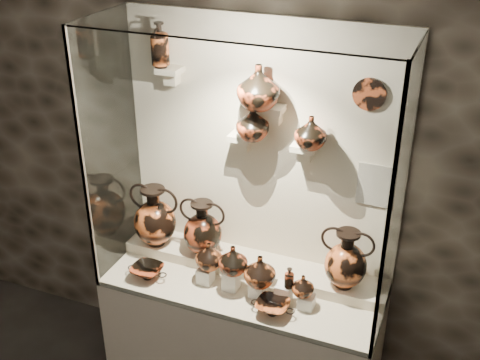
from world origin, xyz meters
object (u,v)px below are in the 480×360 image
at_px(jug_a, 209,256).
at_px(lekythos_small, 289,277).
at_px(ovoid_vase_b, 259,87).
at_px(lekythos_tall, 160,43).
at_px(amphora_right, 346,259).
at_px(ovoid_vase_c, 311,132).
at_px(jug_e, 303,285).
at_px(ovoid_vase_a, 253,123).
at_px(amphora_mid, 203,228).
at_px(jug_b, 233,260).
at_px(amphora_left, 155,216).
at_px(jug_c, 260,271).
at_px(kylix_left, 147,271).
at_px(kylix_right, 273,306).

height_order(jug_a, lekythos_small, jug_a).
bearing_deg(ovoid_vase_b, lekythos_tall, -176.26).
height_order(amphora_right, ovoid_vase_c, ovoid_vase_c).
xyz_separation_m(jug_e, ovoid_vase_a, (-0.41, 0.25, 0.84)).
relative_size(amphora_mid, ovoid_vase_a, 1.85).
bearing_deg(jug_b, jug_a, 173.26).
bearing_deg(amphora_right, amphora_left, 176.63).
height_order(lekythos_small, lekythos_tall, lekythos_tall).
height_order(jug_c, lekythos_small, jug_c).
relative_size(kylix_left, ovoid_vase_a, 1.27).
xyz_separation_m(jug_b, lekythos_tall, (-0.56, 0.28, 1.16)).
height_order(amphora_left, kylix_left, amphora_left).
relative_size(amphora_right, jug_a, 2.14).
bearing_deg(ovoid_vase_c, amphora_right, 8.62).
height_order(amphora_left, jug_e, amphora_left).
height_order(amphora_left, jug_b, amphora_left).
distance_m(jug_a, lekythos_small, 0.52).
xyz_separation_m(lekythos_small, kylix_right, (-0.06, -0.11, -0.15)).
xyz_separation_m(amphora_left, amphora_right, (1.25, 0.02, -0.02)).
height_order(lekythos_small, kylix_right, lekythos_small).
relative_size(amphora_right, ovoid_vase_b, 1.51).
bearing_deg(amphora_mid, amphora_left, -177.03).
height_order(kylix_left, ovoid_vase_b, ovoid_vase_b).
height_order(amphora_right, jug_a, amphora_right).
xyz_separation_m(amphora_mid, jug_c, (0.46, -0.21, -0.07)).
distance_m(jug_b, kylix_left, 0.57).
height_order(jug_b, lekythos_small, jug_b).
distance_m(jug_b, lekythos_small, 0.35).
bearing_deg(lekythos_small, ovoid_vase_b, 141.25).
xyz_separation_m(jug_e, lekythos_small, (-0.08, -0.01, 0.05)).
bearing_deg(lekythos_tall, amphora_right, -10.54).
bearing_deg(ovoid_vase_c, kylix_left, -137.59).
xyz_separation_m(jug_a, lekythos_tall, (-0.39, 0.25, 1.19)).
distance_m(jug_b, lekythos_tall, 1.32).
relative_size(jug_a, ovoid_vase_a, 0.88).
relative_size(jug_c, ovoid_vase_a, 0.99).
xyz_separation_m(jug_b, ovoid_vase_b, (0.06, 0.24, 0.99)).
bearing_deg(kylix_right, jug_b, 171.79).
distance_m(amphora_right, jug_e, 0.30).
distance_m(ovoid_vase_b, ovoid_vase_c, 0.38).
relative_size(amphora_left, amphora_mid, 1.12).
bearing_deg(amphora_left, jug_b, -27.24).
relative_size(jug_c, lekythos_small, 1.30).
bearing_deg(ovoid_vase_c, jug_c, -103.59).
distance_m(kylix_right, lekythos_tall, 1.63).
height_order(jug_e, kylix_left, jug_e).
bearing_deg(ovoid_vase_c, lekythos_small, -70.13).
relative_size(jug_e, ovoid_vase_c, 0.73).
xyz_separation_m(jug_a, jug_c, (0.34, -0.03, 0.00)).
bearing_deg(ovoid_vase_b, jug_e, -23.33).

